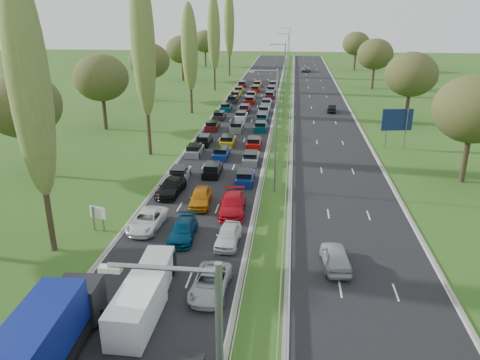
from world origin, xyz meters
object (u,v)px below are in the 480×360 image
(near_car_2, at_px, (147,220))
(blue_lorry, at_px, (51,333))
(near_car_3, at_px, (171,187))
(white_van_front, at_px, (138,306))
(info_sign, at_px, (98,215))
(direction_sign, at_px, (397,122))
(white_van_rear, at_px, (155,273))

(near_car_2, relative_size, blue_lorry, 0.59)
(near_car_3, xyz_separation_m, white_van_front, (3.16, -19.85, 0.35))
(white_van_front, xyz_separation_m, info_sign, (-7.01, 11.30, 0.26))
(white_van_front, height_order, info_sign, white_van_front)
(info_sign, distance_m, direction_sign, 39.92)
(info_sign, relative_size, direction_sign, 0.40)
(near_car_2, xyz_separation_m, direction_sign, (24.97, 26.70, 2.85))
(direction_sign, bearing_deg, near_car_2, -133.08)
(near_car_2, distance_m, info_sign, 3.98)
(blue_lorry, height_order, white_van_rear, blue_lorry)
(white_van_front, xyz_separation_m, direction_sign, (21.79, 38.85, 2.46))
(near_car_2, bearing_deg, near_car_3, 93.50)
(near_car_3, distance_m, blue_lorry, 23.59)
(near_car_2, bearing_deg, info_sign, -163.75)
(blue_lorry, xyz_separation_m, white_van_front, (3.24, 3.71, -0.78))
(blue_lorry, xyz_separation_m, white_van_rear, (3.14, 7.49, -0.92))
(near_car_3, height_order, info_sign, info_sign)
(near_car_3, bearing_deg, white_van_front, -76.49)
(near_car_2, distance_m, white_van_rear, 8.93)
(white_van_rear, bearing_deg, blue_lorry, -115.50)
(direction_sign, bearing_deg, white_van_rear, -121.97)
(white_van_front, bearing_deg, white_van_rear, 92.17)
(blue_lorry, bearing_deg, near_car_2, 86.91)
(near_car_2, bearing_deg, white_van_rear, -66.11)
(near_car_2, distance_m, direction_sign, 36.67)
(near_car_2, height_order, info_sign, info_sign)
(white_van_rear, relative_size, direction_sign, 0.90)
(blue_lorry, height_order, white_van_front, blue_lorry)
(white_van_front, distance_m, white_van_rear, 3.78)
(near_car_2, xyz_separation_m, info_sign, (-3.83, -0.85, 0.65))
(blue_lorry, height_order, info_sign, blue_lorry)
(near_car_2, height_order, white_van_front, white_van_front)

